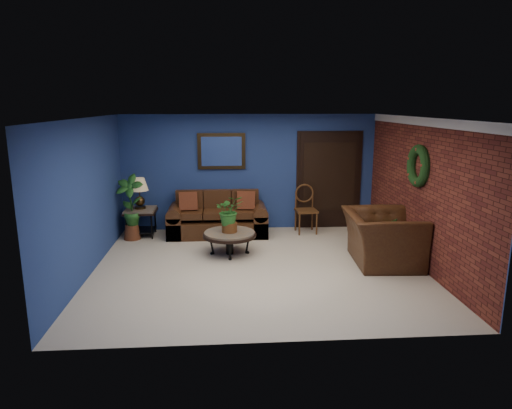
{
  "coord_description": "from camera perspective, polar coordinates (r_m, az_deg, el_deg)",
  "views": [
    {
      "loc": [
        -0.56,
        -7.31,
        2.73
      ],
      "look_at": [
        0.0,
        0.55,
        0.97
      ],
      "focal_mm": 32.0,
      "sensor_mm": 36.0,
      "label": 1
    }
  ],
  "objects": [
    {
      "name": "crown_molding",
      "position": [
        8.02,
        20.36,
        9.67
      ],
      "size": [
        0.03,
        5.0,
        0.14
      ],
      "primitive_type": "cube",
      "color": "white",
      "rests_on": "wall_right_brick"
    },
    {
      "name": "coffee_plant",
      "position": [
        8.28,
        -3.36,
        -0.95
      ],
      "size": [
        0.57,
        0.51,
        0.69
      ],
      "color": "#5C2E17",
      "rests_on": "coffee_table"
    },
    {
      "name": "coffee_table",
      "position": [
        8.39,
        -3.33,
        -3.82
      ],
      "size": [
        0.98,
        0.98,
        0.42
      ],
      "rotation": [
        0.0,
        0.0,
        0.17
      ],
      "color": "#58544D",
      "rests_on": "ground"
    },
    {
      "name": "tall_plant",
      "position": [
        9.54,
        -15.42,
        -0.08
      ],
      "size": [
        0.67,
        0.55,
        1.34
      ],
      "color": "maroon",
      "rests_on": "ground"
    },
    {
      "name": "floor_plant",
      "position": [
        8.49,
        16.17,
        -4.02
      ],
      "size": [
        0.35,
        0.3,
        0.74
      ],
      "color": "#5C2E17",
      "rests_on": "ground"
    },
    {
      "name": "wreath",
      "position": [
        8.11,
        19.63,
        4.56
      ],
      "size": [
        0.16,
        0.72,
        0.72
      ],
      "primitive_type": "torus",
      "rotation": [
        0.0,
        1.57,
        0.0
      ],
      "color": "black",
      "rests_on": "wall_right_brick"
    },
    {
      "name": "table_lamp",
      "position": [
        9.68,
        -14.39,
        1.82
      ],
      "size": [
        0.37,
        0.37,
        0.62
      ],
      "color": "#3D2A14",
      "rests_on": "end_table"
    },
    {
      "name": "end_table",
      "position": [
        9.79,
        -14.22,
        -1.28
      ],
      "size": [
        0.64,
        0.64,
        0.59
      ],
      "color": "#58544D",
      "rests_on": "ground"
    },
    {
      "name": "wall_mirror",
      "position": [
        9.82,
        -4.33,
        6.65
      ],
      "size": [
        1.02,
        0.06,
        0.77
      ],
      "primitive_type": "cube",
      "color": "#3D2A14",
      "rests_on": "wall_back"
    },
    {
      "name": "ceiling",
      "position": [
        7.34,
        0.3,
        10.79
      ],
      "size": [
        5.5,
        5.0,
        0.02
      ],
      "primitive_type": "cube",
      "color": "white",
      "rests_on": "wall_back"
    },
    {
      "name": "floor",
      "position": [
        7.82,
        0.28,
        -7.84
      ],
      "size": [
        5.5,
        5.5,
        0.0
      ],
      "primitive_type": "plane",
      "color": "beige",
      "rests_on": "ground"
    },
    {
      "name": "wall_left",
      "position": [
        7.77,
        -20.37,
        0.81
      ],
      "size": [
        0.04,
        5.0,
        2.5
      ],
      "primitive_type": "cube",
      "color": "navy",
      "rests_on": "ground"
    },
    {
      "name": "side_chair",
      "position": [
        9.83,
        6.2,
        -0.11
      ],
      "size": [
        0.47,
        0.47,
        1.03
      ],
      "rotation": [
        0.0,
        0.0,
        0.07
      ],
      "color": "brown",
      "rests_on": "ground"
    },
    {
      "name": "closet_door",
      "position": [
        10.19,
        9.08,
        2.94
      ],
      "size": [
        1.44,
        0.06,
        2.18
      ],
      "primitive_type": "cube",
      "color": "black",
      "rests_on": "wall_back"
    },
    {
      "name": "sofa",
      "position": [
        9.7,
        -4.81,
        -1.94
      ],
      "size": [
        2.06,
        0.89,
        0.93
      ],
      "color": "#412812",
      "rests_on": "ground"
    },
    {
      "name": "wall_right_brick",
      "position": [
        8.16,
        19.93,
        1.38
      ],
      "size": [
        0.04,
        5.0,
        2.5
      ],
      "primitive_type": "cube",
      "color": "maroon",
      "rests_on": "ground"
    },
    {
      "name": "wall_back",
      "position": [
        9.94,
        -0.82,
        4.02
      ],
      "size": [
        5.5,
        0.04,
        2.5
      ],
      "primitive_type": "cube",
      "color": "navy",
      "rests_on": "ground"
    },
    {
      "name": "armchair",
      "position": [
        8.19,
        15.45,
        -4.07
      ],
      "size": [
        1.28,
        1.44,
        0.89
      ],
      "primitive_type": "imported",
      "rotation": [
        0.0,
        0.0,
        1.51
      ],
      "color": "#412812",
      "rests_on": "ground"
    }
  ]
}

